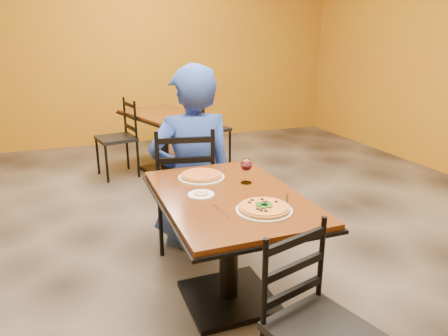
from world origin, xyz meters
name	(u,v)px	position (x,y,z in m)	size (l,w,h in m)	color
floor	(205,263)	(0.00, 0.00, 0.00)	(7.00, 8.00, 0.01)	black
wall_back	(122,46)	(0.00, 4.00, 1.50)	(7.00, 0.01, 3.00)	#AA5912
table_main	(229,223)	(0.00, -0.50, 0.56)	(0.83, 1.23, 0.75)	#5B2F0E
table_second	(164,128)	(0.23, 2.34, 0.55)	(1.05, 1.29, 0.75)	#5B2F0E
chair_main_near	(322,333)	(0.07, -1.43, 0.44)	(0.39, 0.39, 0.87)	black
chair_main_far	(185,185)	(-0.04, 0.39, 0.50)	(0.45, 0.45, 1.01)	black
chair_second_left	(116,139)	(-0.36, 2.34, 0.47)	(0.42, 0.42, 0.93)	black
chair_second_right	(208,129)	(0.82, 2.34, 0.50)	(0.45, 0.45, 0.99)	black
diner	(192,157)	(0.03, 0.38, 0.73)	(0.70, 0.46, 1.47)	#1C2A9A
plate_main	(264,210)	(0.09, -0.80, 0.76)	(0.31, 0.31, 0.01)	white
pizza_main	(264,207)	(0.09, -0.80, 0.77)	(0.28, 0.28, 0.02)	maroon
plate_far	(201,177)	(-0.07, -0.16, 0.76)	(0.31, 0.31, 0.01)	white
pizza_far	(201,175)	(-0.07, -0.16, 0.77)	(0.28, 0.28, 0.02)	orange
side_plate	(201,195)	(-0.16, -0.46, 0.76)	(0.16, 0.16, 0.01)	white
dip	(201,193)	(-0.16, -0.46, 0.76)	(0.09, 0.09, 0.01)	tan
wine_glass	(246,170)	(0.18, -0.36, 0.84)	(0.08, 0.08, 0.18)	white
fork	(221,211)	(-0.13, -0.72, 0.75)	(0.01, 0.19, 0.00)	silver
knife	(287,202)	(0.27, -0.73, 0.75)	(0.01, 0.21, 0.00)	silver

